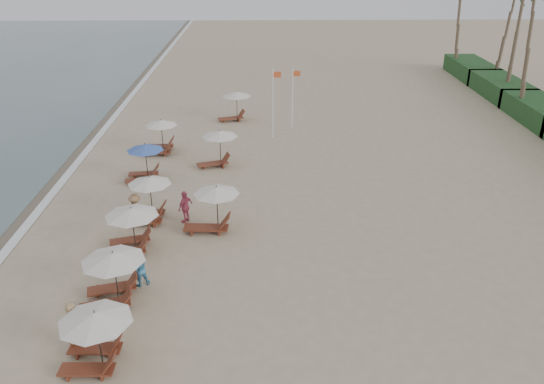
{
  "coord_description": "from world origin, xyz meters",
  "views": [
    {
      "loc": [
        0.45,
        -17.93,
        12.92
      ],
      "look_at": [
        1.0,
        6.87,
        1.3
      ],
      "focal_mm": 35.87,
      "sensor_mm": 36.0,
      "label": 1
    }
  ],
  "objects_px": {
    "lounger_station_5": "(159,137)",
    "beachgoer_far_a": "(185,207)",
    "lounger_station_3": "(147,198)",
    "lounger_station_0": "(93,336)",
    "inland_station_2": "(234,103)",
    "beachgoer_near": "(75,327)",
    "beachgoer_mid_b": "(136,210)",
    "lounger_station_4": "(143,162)",
    "lounger_station_1": "(110,276)",
    "inland_station_0": "(211,207)",
    "lounger_station_2": "(129,228)",
    "inland_station_1": "(217,145)",
    "beachgoer_mid_a": "(139,269)",
    "flag_pole_near": "(273,101)"
  },
  "relations": [
    {
      "from": "lounger_station_4",
      "to": "inland_station_2",
      "type": "relative_size",
      "value": 0.88
    },
    {
      "from": "inland_station_1",
      "to": "inland_station_0",
      "type": "bearing_deg",
      "value": -87.81
    },
    {
      "from": "lounger_station_5",
      "to": "beachgoer_mid_b",
      "type": "relative_size",
      "value": 1.49
    },
    {
      "from": "inland_station_0",
      "to": "lounger_station_5",
      "type": "bearing_deg",
      "value": 111.94
    },
    {
      "from": "lounger_station_2",
      "to": "beachgoer_mid_b",
      "type": "relative_size",
      "value": 1.54
    },
    {
      "from": "lounger_station_0",
      "to": "inland_station_2",
      "type": "xyz_separation_m",
      "value": [
        3.5,
        26.74,
        0.19
      ]
    },
    {
      "from": "lounger_station_0",
      "to": "lounger_station_5",
      "type": "xyz_separation_m",
      "value": [
        -1.18,
        19.82,
        -0.13
      ]
    },
    {
      "from": "beachgoer_mid_b",
      "to": "beachgoer_far_a",
      "type": "xyz_separation_m",
      "value": [
        2.4,
        0.31,
        0.0
      ]
    },
    {
      "from": "beachgoer_mid_b",
      "to": "beachgoer_mid_a",
      "type": "bearing_deg",
      "value": 147.85
    },
    {
      "from": "lounger_station_5",
      "to": "inland_station_0",
      "type": "bearing_deg",
      "value": -68.06
    },
    {
      "from": "beachgoer_far_a",
      "to": "lounger_station_4",
      "type": "bearing_deg",
      "value": -116.5
    },
    {
      "from": "inland_station_2",
      "to": "beachgoer_far_a",
      "type": "distance_m",
      "value": 16.81
    },
    {
      "from": "lounger_station_4",
      "to": "inland_station_0",
      "type": "distance_m",
      "value": 7.58
    },
    {
      "from": "lounger_station_2",
      "to": "lounger_station_3",
      "type": "height_order",
      "value": "lounger_station_3"
    },
    {
      "from": "beachgoer_near",
      "to": "beachgoer_mid_a",
      "type": "height_order",
      "value": "beachgoer_near"
    },
    {
      "from": "lounger_station_3",
      "to": "lounger_station_4",
      "type": "bearing_deg",
      "value": 103.21
    },
    {
      "from": "lounger_station_1",
      "to": "inland_station_1",
      "type": "relative_size",
      "value": 1.0
    },
    {
      "from": "lounger_station_5",
      "to": "inland_station_2",
      "type": "xyz_separation_m",
      "value": [
        4.68,
        6.92,
        0.32
      ]
    },
    {
      "from": "inland_station_1",
      "to": "flag_pole_near",
      "type": "distance_m",
      "value": 6.48
    },
    {
      "from": "beachgoer_far_a",
      "to": "lounger_station_0",
      "type": "bearing_deg",
      "value": 23.18
    },
    {
      "from": "lounger_station_5",
      "to": "beachgoer_far_a",
      "type": "distance_m",
      "value": 10.23
    },
    {
      "from": "inland_station_1",
      "to": "inland_station_2",
      "type": "relative_size",
      "value": 0.99
    },
    {
      "from": "lounger_station_3",
      "to": "lounger_station_4",
      "type": "relative_size",
      "value": 0.99
    },
    {
      "from": "lounger_station_5",
      "to": "inland_station_2",
      "type": "height_order",
      "value": "lounger_station_5"
    },
    {
      "from": "lounger_station_1",
      "to": "lounger_station_4",
      "type": "distance_m",
      "value": 11.82
    },
    {
      "from": "lounger_station_4",
      "to": "lounger_station_5",
      "type": "bearing_deg",
      "value": 88.54
    },
    {
      "from": "inland_station_2",
      "to": "inland_station_0",
      "type": "bearing_deg",
      "value": -91.19
    },
    {
      "from": "lounger_station_4",
      "to": "beachgoer_mid_b",
      "type": "relative_size",
      "value": 1.42
    },
    {
      "from": "lounger_station_4",
      "to": "lounger_station_5",
      "type": "relative_size",
      "value": 0.95
    },
    {
      "from": "lounger_station_3",
      "to": "lounger_station_5",
      "type": "height_order",
      "value": "lounger_station_3"
    },
    {
      "from": "lounger_station_3",
      "to": "beachgoer_near",
      "type": "height_order",
      "value": "lounger_station_3"
    },
    {
      "from": "lounger_station_2",
      "to": "inland_station_2",
      "type": "xyz_separation_m",
      "value": [
        3.9,
        19.42,
        0.2
      ]
    },
    {
      "from": "lounger_station_5",
      "to": "flag_pole_near",
      "type": "bearing_deg",
      "value": 20.2
    },
    {
      "from": "beachgoer_mid_b",
      "to": "inland_station_1",
      "type": "bearing_deg",
      "value": -69.26
    },
    {
      "from": "lounger_station_3",
      "to": "lounger_station_0",
      "type": "bearing_deg",
      "value": -89.36
    },
    {
      "from": "inland_station_0",
      "to": "lounger_station_4",
      "type": "bearing_deg",
      "value": 125.83
    },
    {
      "from": "lounger_station_2",
      "to": "beachgoer_mid_a",
      "type": "height_order",
      "value": "lounger_station_2"
    },
    {
      "from": "flag_pole_near",
      "to": "inland_station_0",
      "type": "bearing_deg",
      "value": -103.69
    },
    {
      "from": "lounger_station_1",
      "to": "inland_station_0",
      "type": "xyz_separation_m",
      "value": [
        3.42,
        5.63,
        0.1
      ]
    },
    {
      "from": "lounger_station_1",
      "to": "lounger_station_4",
      "type": "height_order",
      "value": "lounger_station_4"
    },
    {
      "from": "inland_station_1",
      "to": "beachgoer_near",
      "type": "distance_m",
      "value": 17.07
    },
    {
      "from": "lounger_station_0",
      "to": "beachgoer_far_a",
      "type": "xyz_separation_m",
      "value": [
        1.76,
        10.03,
        -0.35
      ]
    },
    {
      "from": "inland_station_1",
      "to": "beachgoer_mid_a",
      "type": "relative_size",
      "value": 1.73
    },
    {
      "from": "lounger_station_1",
      "to": "lounger_station_2",
      "type": "bearing_deg",
      "value": 91.64
    },
    {
      "from": "inland_station_0",
      "to": "beachgoer_near",
      "type": "xyz_separation_m",
      "value": [
        -3.98,
        -8.35,
        -0.34
      ]
    },
    {
      "from": "beachgoer_mid_b",
      "to": "lounger_station_1",
      "type": "bearing_deg",
      "value": 138.13
    },
    {
      "from": "inland_station_1",
      "to": "beachgoer_far_a",
      "type": "relative_size",
      "value": 1.59
    },
    {
      "from": "beachgoer_near",
      "to": "beachgoer_mid_b",
      "type": "distance_m",
      "value": 8.98
    },
    {
      "from": "lounger_station_5",
      "to": "lounger_station_2",
      "type": "bearing_deg",
      "value": -86.42
    },
    {
      "from": "lounger_station_3",
      "to": "beachgoer_mid_b",
      "type": "relative_size",
      "value": 1.41
    }
  ]
}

